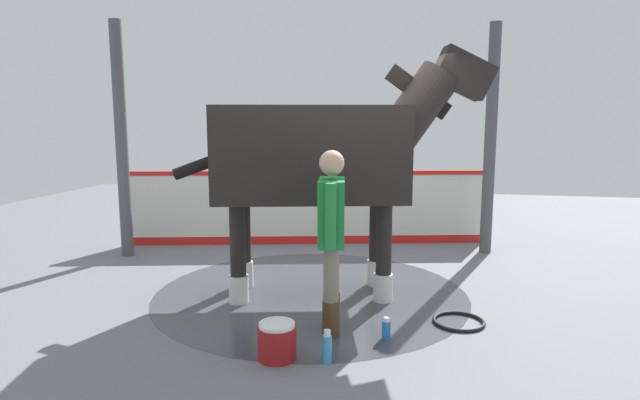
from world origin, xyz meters
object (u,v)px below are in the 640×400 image
Objects in this scene: bottle_shampoo at (327,348)px; bottle_spray at (386,329)px; hose_coil at (459,321)px; handler at (332,230)px; wash_bucket at (277,341)px; horse at (322,155)px.

bottle_shampoo reaches higher than bottle_spray.
handler is at bearing -159.87° from hose_coil.
wash_bucket reaches higher than bottle_shampoo.
bottle_spray is at bearing -67.53° from horse.
handler is 1.49m from hose_coil.
bottle_spray is 0.40× the size of hose_coil.
horse reaches higher than hose_coil.
bottle_shampoo reaches higher than hose_coil.
horse is 6.84× the size of hose_coil.
hose_coil is (0.63, 0.48, -0.07)m from bottle_spray.
wash_bucket is 1.77m from hose_coil.
horse is at bearing 88.27° from wash_bucket.
wash_bucket is 1.59× the size of bottle_spray.
hose_coil is (1.45, 1.01, -0.13)m from wash_bucket.
wash_bucket is at bearing 53.44° from handler.
horse is 2.09m from wash_bucket.
horse reaches higher than bottle_shampoo.
wash_bucket is (-0.05, -1.60, -1.34)m from horse.
wash_bucket is 0.40m from bottle_shampoo.
bottle_spray is at bearing 33.14° from wash_bucket.
bottle_spray is at bearing 163.14° from handler.
bottle_shampoo is 0.67m from bottle_spray.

